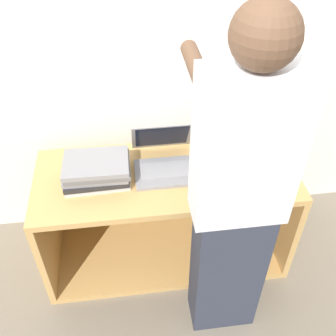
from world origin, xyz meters
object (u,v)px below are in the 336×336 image
laptop_stack_left (97,170)px  person (237,203)px  laptop_open (165,160)px  laptop_stack_right (233,155)px

laptop_stack_left → person: person is taller
laptop_open → person: size_ratio=0.20×
laptop_stack_right → person: person is taller
laptop_open → laptop_stack_right: size_ratio=1.00×
laptop_stack_left → laptop_open: bearing=8.8°
laptop_stack_left → laptop_stack_right: size_ratio=0.99×
laptop_open → person: bearing=-64.1°
laptop_stack_right → person: 0.49m
laptop_stack_left → person: 0.79m
laptop_open → laptop_stack_left: size_ratio=1.01×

